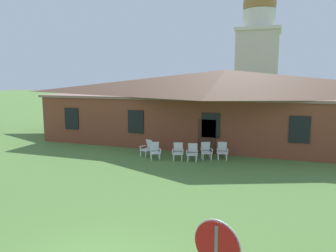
% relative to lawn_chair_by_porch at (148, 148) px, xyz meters
% --- Properties ---
extents(brick_building, '(25.61, 10.40, 5.18)m').
position_rel_lawn_chair_by_porch_xyz_m(brick_building, '(3.38, 6.75, 2.14)').
color(brick_building, brown).
rests_on(brick_building, ground).
extents(dome_tower, '(5.18, 5.18, 16.11)m').
position_rel_lawn_chair_by_porch_xyz_m(dome_tower, '(4.42, 23.82, 6.75)').
color(dome_tower, beige).
rests_on(dome_tower, ground).
extents(lawn_chair_by_porch, '(0.81, 0.85, 0.96)m').
position_rel_lawn_chair_by_porch_xyz_m(lawn_chair_by_porch, '(0.00, 0.00, 0.00)').
color(lawn_chair_by_porch, white).
rests_on(lawn_chair_by_porch, ground).
extents(lawn_chair_near_door, '(0.82, 0.86, 0.96)m').
position_rel_lawn_chair_by_porch_xyz_m(lawn_chair_near_door, '(0.65, -0.51, 0.00)').
color(lawn_chair_near_door, white).
rests_on(lawn_chair_near_door, ground).
extents(lawn_chair_left_end, '(0.74, 0.78, 0.96)m').
position_rel_lawn_chair_by_porch_xyz_m(lawn_chair_left_end, '(1.94, -0.20, 0.00)').
color(lawn_chair_left_end, silver).
rests_on(lawn_chair_left_end, ground).
extents(lawn_chair_middle, '(0.71, 0.75, 0.96)m').
position_rel_lawn_chair_by_porch_xyz_m(lawn_chair_middle, '(2.77, -0.16, 0.00)').
color(lawn_chair_middle, silver).
rests_on(lawn_chair_middle, ground).
extents(lawn_chair_right_end, '(0.79, 0.84, 0.96)m').
position_rel_lawn_chair_by_porch_xyz_m(lawn_chair_right_end, '(3.39, 0.49, 0.00)').
color(lawn_chair_right_end, white).
rests_on(lawn_chair_right_end, ground).
extents(lawn_chair_far_side, '(0.73, 0.77, 0.96)m').
position_rel_lawn_chair_by_porch_xyz_m(lawn_chair_far_side, '(4.26, 0.78, 0.00)').
color(lawn_chair_far_side, white).
rests_on(lawn_chair_far_side, ground).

